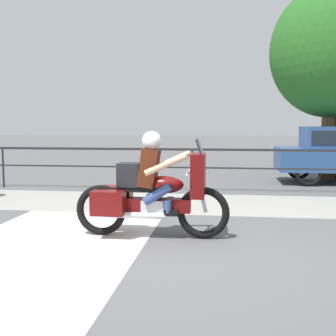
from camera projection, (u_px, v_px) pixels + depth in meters
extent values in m
plane|color=#565659|center=(165.00, 250.00, 5.68)|extent=(120.00, 120.00, 0.00)
cube|color=#99968E|center=(186.00, 203.00, 9.03)|extent=(44.00, 2.40, 0.01)
cube|color=silver|center=(44.00, 249.00, 5.69)|extent=(2.63, 6.00, 0.01)
cube|color=#232326|center=(192.00, 149.00, 10.61)|extent=(36.00, 0.04, 0.06)
cube|color=#232326|center=(192.00, 168.00, 10.66)|extent=(36.00, 0.03, 0.04)
cylinder|color=#232326|center=(3.00, 167.00, 11.32)|extent=(0.05, 0.05, 1.09)
cylinder|color=#232326|center=(192.00, 170.00, 10.66)|extent=(0.05, 0.05, 1.09)
torus|color=black|center=(203.00, 213.00, 6.21)|extent=(0.77, 0.11, 0.77)
torus|color=black|center=(101.00, 210.00, 6.41)|extent=(0.77, 0.11, 0.77)
cube|color=#5B0C0C|center=(151.00, 205.00, 6.30)|extent=(1.18, 0.22, 0.20)
cube|color=silver|center=(153.00, 208.00, 6.31)|extent=(0.34, 0.26, 0.26)
ellipsoid|color=#5B0C0C|center=(164.00, 185.00, 6.25)|extent=(0.60, 0.30, 0.26)
cube|color=black|center=(141.00, 188.00, 6.30)|extent=(0.69, 0.28, 0.08)
cube|color=#5B0C0C|center=(198.00, 175.00, 6.17)|extent=(0.20, 0.54, 0.64)
cube|color=#1E232B|center=(200.00, 147.00, 6.12)|extent=(0.10, 0.46, 0.24)
cylinder|color=silver|center=(189.00, 172.00, 6.18)|extent=(0.04, 0.70, 0.04)
cylinder|color=silver|center=(137.00, 215.00, 6.18)|extent=(0.86, 0.09, 0.09)
cube|color=#5B0C0C|center=(108.00, 203.00, 6.14)|extent=(0.48, 0.28, 0.35)
cube|color=#5B0C0C|center=(116.00, 197.00, 6.61)|extent=(0.48, 0.28, 0.35)
cylinder|color=silver|center=(201.00, 194.00, 6.19)|extent=(0.19, 0.06, 0.56)
cube|color=#4C1E0F|center=(149.00, 168.00, 6.25)|extent=(0.32, 0.36, 0.59)
sphere|color=tan|center=(152.00, 142.00, 6.21)|extent=(0.23, 0.23, 0.23)
sphere|color=silver|center=(152.00, 141.00, 6.21)|extent=(0.29, 0.29, 0.29)
cylinder|color=#33477A|center=(158.00, 194.00, 6.12)|extent=(0.44, 0.13, 0.34)
cylinder|color=#33477A|center=(168.00, 207.00, 6.12)|extent=(0.11, 0.11, 0.18)
cube|color=black|center=(171.00, 213.00, 6.12)|extent=(0.20, 0.10, 0.09)
cylinder|color=#33477A|center=(161.00, 191.00, 6.42)|extent=(0.44, 0.13, 0.34)
cylinder|color=#33477A|center=(170.00, 203.00, 6.42)|extent=(0.11, 0.11, 0.18)
cube|color=black|center=(174.00, 209.00, 6.42)|extent=(0.20, 0.10, 0.09)
cylinder|color=tan|center=(166.00, 165.00, 5.91)|extent=(0.63, 0.09, 0.34)
cylinder|color=tan|center=(171.00, 161.00, 6.50)|extent=(0.63, 0.09, 0.34)
cube|color=black|center=(129.00, 175.00, 6.30)|extent=(0.33, 0.31, 0.35)
torus|color=black|center=(309.00, 173.00, 11.50)|extent=(0.74, 0.11, 0.74)
torus|color=black|center=(299.00, 167.00, 13.00)|extent=(0.74, 0.11, 0.74)
cylinder|color=brown|center=(327.00, 141.00, 12.86)|extent=(0.37, 0.37, 2.39)
ellipsoid|color=#286623|center=(331.00, 51.00, 12.59)|extent=(3.59, 3.59, 3.94)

